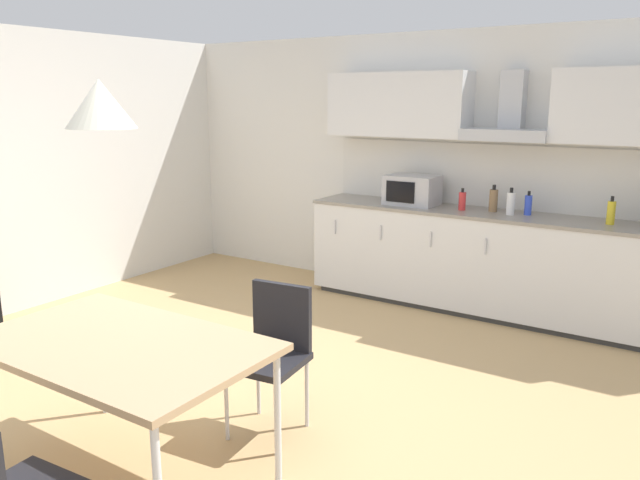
{
  "coord_description": "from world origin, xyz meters",
  "views": [
    {
      "loc": [
        2.51,
        -2.84,
        1.93
      ],
      "look_at": [
        0.3,
        0.57,
        1.0
      ],
      "focal_mm": 35.0,
      "sensor_mm": 36.0,
      "label": 1
    }
  ],
  "objects_px": {
    "microwave": "(412,190)",
    "pendant_lamp": "(100,104)",
    "bottle_yellow": "(611,212)",
    "dining_table": "(119,350)",
    "bottle_brown": "(493,200)",
    "bottle_red": "(462,201)",
    "chair_far_right": "(274,343)",
    "bottle_blue": "(528,205)",
    "bottle_white": "(511,203)"
  },
  "relations": [
    {
      "from": "microwave",
      "to": "pendant_lamp",
      "type": "relative_size",
      "value": 1.5
    },
    {
      "from": "bottle_yellow",
      "to": "dining_table",
      "type": "height_order",
      "value": "bottle_yellow"
    },
    {
      "from": "dining_table",
      "to": "bottle_brown",
      "type": "bearing_deg",
      "value": 78.88
    },
    {
      "from": "bottle_red",
      "to": "chair_far_right",
      "type": "distance_m",
      "value": 2.73
    },
    {
      "from": "microwave",
      "to": "chair_far_right",
      "type": "height_order",
      "value": "microwave"
    },
    {
      "from": "bottle_blue",
      "to": "dining_table",
      "type": "relative_size",
      "value": 0.14
    },
    {
      "from": "bottle_brown",
      "to": "chair_far_right",
      "type": "height_order",
      "value": "bottle_brown"
    },
    {
      "from": "bottle_brown",
      "to": "chair_far_right",
      "type": "distance_m",
      "value": 2.83
    },
    {
      "from": "microwave",
      "to": "bottle_yellow",
      "type": "xyz_separation_m",
      "value": [
        1.75,
        0.0,
        -0.04
      ]
    },
    {
      "from": "chair_far_right",
      "to": "bottle_white",
      "type": "bearing_deg",
      "value": 78.29
    },
    {
      "from": "bottle_red",
      "to": "pendant_lamp",
      "type": "xyz_separation_m",
      "value": [
        -0.45,
        -3.51,
        0.89
      ]
    },
    {
      "from": "bottle_red",
      "to": "bottle_brown",
      "type": "xyz_separation_m",
      "value": [
        0.26,
        0.08,
        0.02
      ]
    },
    {
      "from": "microwave",
      "to": "bottle_white",
      "type": "relative_size",
      "value": 2.02
    },
    {
      "from": "bottle_blue",
      "to": "dining_table",
      "type": "xyz_separation_m",
      "value": [
        -1.01,
        -3.59,
        -0.31
      ]
    },
    {
      "from": "bottle_white",
      "to": "chair_far_right",
      "type": "height_order",
      "value": "bottle_white"
    },
    {
      "from": "bottle_brown",
      "to": "bottle_yellow",
      "type": "height_order",
      "value": "bottle_brown"
    },
    {
      "from": "bottle_yellow",
      "to": "chair_far_right",
      "type": "xyz_separation_m",
      "value": [
        -1.36,
        -2.7,
        -0.5
      ]
    },
    {
      "from": "bottle_blue",
      "to": "bottle_brown",
      "type": "bearing_deg",
      "value": -179.51
    },
    {
      "from": "bottle_yellow",
      "to": "pendant_lamp",
      "type": "bearing_deg",
      "value": -115.45
    },
    {
      "from": "bottle_red",
      "to": "bottle_white",
      "type": "bearing_deg",
      "value": 1.55
    },
    {
      "from": "bottle_blue",
      "to": "dining_table",
      "type": "bearing_deg",
      "value": -105.74
    },
    {
      "from": "bottle_red",
      "to": "dining_table",
      "type": "distance_m",
      "value": 3.56
    },
    {
      "from": "microwave",
      "to": "dining_table",
      "type": "bearing_deg",
      "value": -88.96
    },
    {
      "from": "bottle_yellow",
      "to": "pendant_lamp",
      "type": "xyz_separation_m",
      "value": [
        -1.68,
        -3.54,
        0.87
      ]
    },
    {
      "from": "chair_far_right",
      "to": "pendant_lamp",
      "type": "height_order",
      "value": "pendant_lamp"
    },
    {
      "from": "bottle_yellow",
      "to": "dining_table",
      "type": "distance_m",
      "value": 3.93
    },
    {
      "from": "bottle_brown",
      "to": "bottle_white",
      "type": "xyz_separation_m",
      "value": [
        0.17,
        -0.07,
        -0.0
      ]
    },
    {
      "from": "bottle_red",
      "to": "bottle_yellow",
      "type": "distance_m",
      "value": 1.24
    },
    {
      "from": "bottle_blue",
      "to": "bottle_yellow",
      "type": "distance_m",
      "value": 0.67
    },
    {
      "from": "bottle_blue",
      "to": "bottle_brown",
      "type": "relative_size",
      "value": 0.87
    },
    {
      "from": "chair_far_right",
      "to": "pendant_lamp",
      "type": "relative_size",
      "value": 2.72
    },
    {
      "from": "bottle_red",
      "to": "bottle_white",
      "type": "height_order",
      "value": "bottle_white"
    },
    {
      "from": "bottle_red",
      "to": "bottle_blue",
      "type": "height_order",
      "value": "bottle_blue"
    },
    {
      "from": "bottle_red",
      "to": "bottle_white",
      "type": "relative_size",
      "value": 0.84
    },
    {
      "from": "bottle_white",
      "to": "dining_table",
      "type": "bearing_deg",
      "value": -104.02
    },
    {
      "from": "microwave",
      "to": "dining_table",
      "type": "xyz_separation_m",
      "value": [
        0.06,
        -3.54,
        -0.36
      ]
    },
    {
      "from": "bottle_red",
      "to": "bottle_brown",
      "type": "height_order",
      "value": "bottle_brown"
    },
    {
      "from": "bottle_yellow",
      "to": "chair_far_right",
      "type": "relative_size",
      "value": 0.26
    },
    {
      "from": "microwave",
      "to": "pendant_lamp",
      "type": "xyz_separation_m",
      "value": [
        0.06,
        -3.54,
        0.83
      ]
    },
    {
      "from": "dining_table",
      "to": "pendant_lamp",
      "type": "height_order",
      "value": "pendant_lamp"
    },
    {
      "from": "microwave",
      "to": "pendant_lamp",
      "type": "height_order",
      "value": "pendant_lamp"
    },
    {
      "from": "bottle_red",
      "to": "dining_table",
      "type": "bearing_deg",
      "value": -97.23
    },
    {
      "from": "pendant_lamp",
      "to": "bottle_blue",
      "type": "bearing_deg",
      "value": 74.26
    },
    {
      "from": "bottle_blue",
      "to": "chair_far_right",
      "type": "height_order",
      "value": "bottle_blue"
    },
    {
      "from": "microwave",
      "to": "bottle_white",
      "type": "height_order",
      "value": "microwave"
    },
    {
      "from": "bottle_brown",
      "to": "chair_far_right",
      "type": "relative_size",
      "value": 0.28
    },
    {
      "from": "microwave",
      "to": "bottle_red",
      "type": "bearing_deg",
      "value": -2.57
    },
    {
      "from": "dining_table",
      "to": "bottle_white",
      "type": "bearing_deg",
      "value": 75.98
    },
    {
      "from": "bottle_blue",
      "to": "bottle_red",
      "type": "bearing_deg",
      "value": -171.87
    },
    {
      "from": "bottle_blue",
      "to": "dining_table",
      "type": "distance_m",
      "value": 3.75
    }
  ]
}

